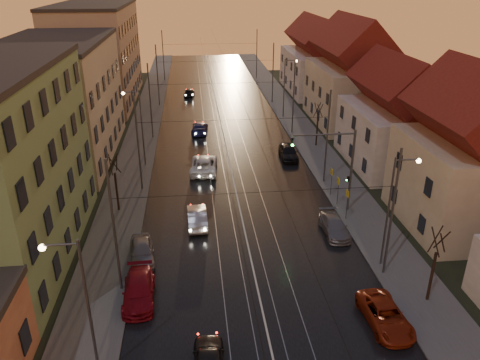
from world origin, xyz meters
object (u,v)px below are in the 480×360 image
object	(u,v)px
driving_car_3	(200,128)
parked_left_3	(142,251)
parked_left_2	(139,291)
street_lamp_1	(394,202)
driving_car_1	(197,217)
street_lamp_3	(287,82)
parked_right_2	(288,152)
street_lamp_0	(80,299)
traffic_light_mast	(340,161)
driving_car_2	(204,164)
parked_right_0	(385,316)
parked_right_1	(334,226)
driving_car_4	(189,92)
street_lamp_2	(138,121)

from	to	relation	value
driving_car_3	parked_left_3	xyz separation A→B (m)	(-4.72, -27.87, 0.02)
parked_left_3	parked_left_2	bearing A→B (deg)	-94.69
street_lamp_1	driving_car_1	world-z (taller)	street_lamp_1
street_lamp_1	driving_car_1	distance (m)	15.13
street_lamp_3	parked_right_2	size ratio (longest dim) A/B	1.82
street_lamp_1	driving_car_3	distance (m)	32.88
street_lamp_3	driving_car_1	bearing A→B (deg)	-113.73
street_lamp_0	driving_car_3	size ratio (longest dim) A/B	1.73
parked_left_2	driving_car_3	bearing A→B (deg)	79.75
traffic_light_mast	driving_car_2	distance (m)	15.07
parked_left_3	parked_right_0	size ratio (longest dim) A/B	0.90
driving_car_1	driving_car_3	world-z (taller)	driving_car_1
traffic_light_mast	street_lamp_0	bearing A→B (deg)	-136.90
parked_right_0	driving_car_3	bearing A→B (deg)	102.14
street_lamp_0	parked_right_1	distance (m)	20.75
street_lamp_0	parked_left_2	distance (m)	7.51
street_lamp_0	driving_car_1	world-z (taller)	street_lamp_0
driving_car_3	driving_car_4	world-z (taller)	driving_car_3
traffic_light_mast	parked_left_2	bearing A→B (deg)	-146.93
street_lamp_0	street_lamp_1	size ratio (longest dim) A/B	1.00
parked_right_1	parked_right_2	size ratio (longest dim) A/B	0.97
parked_left_3	parked_right_1	bearing A→B (deg)	1.04
traffic_light_mast	driving_car_3	bearing A→B (deg)	115.97
parked_right_0	parked_left_2	bearing A→B (deg)	162.48
street_lamp_0	street_lamp_1	distance (m)	19.89
parked_left_3	parked_right_1	distance (m)	14.60
traffic_light_mast	parked_left_2	xyz separation A→B (m)	(-15.39, -10.02, -3.93)
driving_car_3	parked_right_1	world-z (taller)	driving_car_3
traffic_light_mast	parked_right_0	distance (m)	14.34
street_lamp_3	driving_car_4	distance (m)	19.37
traffic_light_mast	driving_car_3	distance (m)	25.14
street_lamp_0	traffic_light_mast	distance (m)	23.42
street_lamp_1	parked_right_1	distance (m)	6.65
driving_car_1	parked_right_1	distance (m)	10.77
traffic_light_mast	driving_car_3	size ratio (longest dim) A/B	1.56
driving_car_3	parked_right_2	world-z (taller)	parked_right_2
street_lamp_1	street_lamp_2	distance (m)	27.05
parked_right_0	driving_car_4	bearing A→B (deg)	98.30
driving_car_2	parked_right_0	distance (m)	25.43
street_lamp_3	street_lamp_0	bearing A→B (deg)	-112.48
street_lamp_3	driving_car_1	distance (m)	31.96
driving_car_1	street_lamp_1	bearing A→B (deg)	149.24
driving_car_2	parked_right_0	size ratio (longest dim) A/B	1.23
street_lamp_0	driving_car_3	xyz separation A→B (m)	(6.22, 38.32, -4.22)
street_lamp_1	parked_right_0	world-z (taller)	street_lamp_1
driving_car_4	parked_left_2	size ratio (longest dim) A/B	0.79
street_lamp_3	driving_car_4	xyz separation A→B (m)	(-13.22, 13.50, -4.26)
street_lamp_1	street_lamp_0	bearing A→B (deg)	-156.28
traffic_light_mast	driving_car_1	world-z (taller)	traffic_light_mast
street_lamp_0	parked_left_3	xyz separation A→B (m)	(1.50, 10.45, -4.20)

